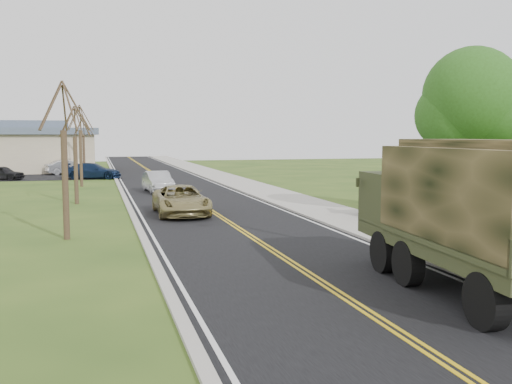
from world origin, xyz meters
name	(u,v)px	position (x,y,z in m)	size (l,w,h in m)	color
ground	(339,295)	(0.00, 0.00, 0.00)	(160.00, 160.00, 0.00)	#2C4717
road	(162,179)	(0.00, 40.00, 0.01)	(8.00, 120.00, 0.01)	black
curb_right	(206,178)	(4.15, 40.00, 0.06)	(0.30, 120.00, 0.12)	#9E998E
sidewalk_right	(225,177)	(5.90, 40.00, 0.05)	(3.20, 120.00, 0.10)	#9E998E
curb_left	(116,180)	(-4.15, 40.00, 0.05)	(0.30, 120.00, 0.10)	#9E998E
leafy_tree	(472,103)	(11.00, 10.01, 5.49)	(4.83, 4.50, 8.10)	#38281C
bare_tree_a	(65,172)	(-7.00, 10.00, 2.63)	(1.93, 2.26, 6.08)	#38281C
bare_tree_b	(76,162)	(-7.00, 22.00, 2.48)	(1.83, 2.14, 5.73)	#38281C
bare_tree_c	(81,151)	(-7.00, 34.00, 2.78)	(2.04, 2.39, 6.42)	#38281C
bare_tree_d	(84,151)	(-7.00, 46.00, 2.55)	(1.88, 2.20, 5.91)	#38281C
commercial_building	(2,148)	(-15.98, 55.97, 2.69)	(25.50, 21.50, 5.65)	tan
military_truck	(469,206)	(3.18, -0.70, 2.24)	(3.32, 8.02, 3.90)	black
suv_champagne	(181,200)	(-1.76, 15.61, 0.75)	(2.49, 5.41, 1.50)	#988B55
sedan_silver	(158,182)	(-1.65, 27.77, 0.74)	(1.57, 4.51, 1.49)	#BBBBC0
pickup_navy	(416,202)	(9.24, 11.65, 0.77)	(2.15, 5.28, 1.53)	#0E1A33
lot_car_dark	(2,173)	(-14.08, 42.85, 0.65)	(1.55, 3.84, 1.31)	black
lot_car_silver	(69,167)	(-8.62, 49.28, 0.76)	(1.60, 4.60, 1.51)	#ACACB1
lot_car_navy	(93,171)	(-6.17, 42.00, 0.75)	(2.09, 5.14, 1.49)	#101E3B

